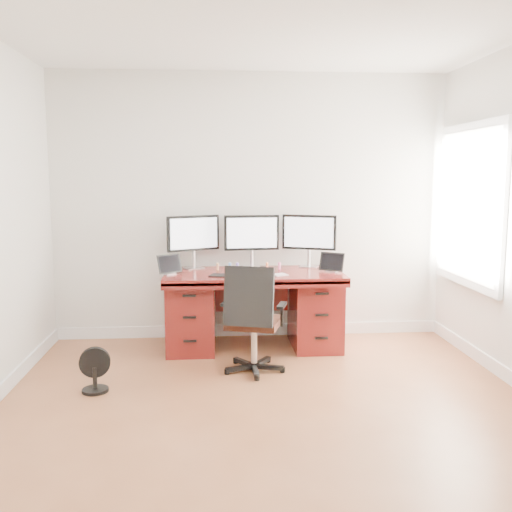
{
  "coord_description": "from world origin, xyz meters",
  "views": [
    {
      "loc": [
        -0.39,
        -3.58,
        1.67
      ],
      "look_at": [
        0.0,
        1.5,
        0.95
      ],
      "focal_mm": 40.0,
      "sensor_mm": 36.0,
      "label": 1
    }
  ],
  "objects": [
    {
      "name": "monitor_left",
      "position": [
        -0.58,
        2.07,
        1.09
      ],
      "size": [
        0.51,
        0.27,
        0.53
      ],
      "rotation": [
        0.0,
        0.0,
        0.45
      ],
      "color": "silver",
      "rests_on": "desk"
    },
    {
      "name": "monitor_center",
      "position": [
        0.0,
        2.07,
        1.09
      ],
      "size": [
        0.55,
        0.15,
        0.53
      ],
      "rotation": [
        0.0,
        0.0,
        0.08
      ],
      "color": "silver",
      "rests_on": "desk"
    },
    {
      "name": "figurine_purple",
      "position": [
        -0.15,
        1.95,
        0.79
      ],
      "size": [
        0.03,
        0.03,
        0.07
      ],
      "color": "#846BD9",
      "rests_on": "desk"
    },
    {
      "name": "drawing_tablet",
      "position": [
        -0.3,
        1.62,
        0.76
      ],
      "size": [
        0.28,
        0.22,
        0.01
      ],
      "primitive_type": "cube",
      "rotation": [
        0.0,
        0.0,
        -0.32
      ],
      "color": "black",
      "rests_on": "desk"
    },
    {
      "name": "keyboard",
      "position": [
        -0.02,
        1.64,
        0.76
      ],
      "size": [
        0.3,
        0.22,
        0.01
      ],
      "primitive_type": "cube",
      "rotation": [
        0.0,
        0.0,
        -0.42
      ],
      "color": "silver",
      "rests_on": "desk"
    },
    {
      "name": "phone",
      "position": [
        0.01,
        1.77,
        0.76
      ],
      "size": [
        0.13,
        0.1,
        0.01
      ],
      "primitive_type": "cube",
      "rotation": [
        0.0,
        0.0,
        -0.31
      ],
      "color": "black",
      "rests_on": "desk"
    },
    {
      "name": "trackpad",
      "position": [
        0.23,
        1.62,
        0.76
      ],
      "size": [
        0.16,
        0.16,
        0.01
      ],
      "primitive_type": "cube",
      "rotation": [
        0.0,
        0.0,
        0.39
      ],
      "color": "silver",
      "rests_on": "desk"
    },
    {
      "name": "office_chair",
      "position": [
        -0.06,
        1.1,
        0.31
      ],
      "size": [
        0.62,
        0.62,
        0.94
      ],
      "rotation": [
        0.0,
        0.0,
        -0.29
      ],
      "color": "black",
      "rests_on": "ground"
    },
    {
      "name": "figurine_blue",
      "position": [
        -0.22,
        1.95,
        0.79
      ],
      "size": [
        0.03,
        0.03,
        0.07
      ],
      "color": "#538DDF",
      "rests_on": "desk"
    },
    {
      "name": "monitor_right",
      "position": [
        0.58,
        2.07,
        1.09
      ],
      "size": [
        0.52,
        0.24,
        0.53
      ],
      "rotation": [
        0.0,
        0.0,
        -0.4
      ],
      "color": "silver",
      "rests_on": "desk"
    },
    {
      "name": "figurine_orange",
      "position": [
        0.14,
        1.95,
        0.79
      ],
      "size": [
        0.03,
        0.03,
        0.07
      ],
      "color": "orange",
      "rests_on": "desk"
    },
    {
      "name": "ground",
      "position": [
        0.0,
        0.0,
        0.0
      ],
      "size": [
        4.5,
        4.5,
        0.0
      ],
      "primitive_type": "plane",
      "color": "brown",
      "rests_on": "ground"
    },
    {
      "name": "figurine_yellow",
      "position": [
        -0.34,
        1.95,
        0.79
      ],
      "size": [
        0.03,
        0.03,
        0.07
      ],
      "color": "tan",
      "rests_on": "desk"
    },
    {
      "name": "figurine_pink",
      "position": [
        0.27,
        1.95,
        0.79
      ],
      "size": [
        0.03,
        0.03,
        0.07
      ],
      "color": "pink",
      "rests_on": "desk"
    },
    {
      "name": "tablet_right",
      "position": [
        0.75,
        1.75,
        0.84
      ],
      "size": [
        0.24,
        0.19,
        0.19
      ],
      "rotation": [
        0.0,
        0.0,
        -0.57
      ],
      "color": "silver",
      "rests_on": "desk"
    },
    {
      "name": "floor_fan",
      "position": [
        -1.31,
        0.75,
        0.17
      ],
      "size": [
        0.24,
        0.2,
        0.35
      ],
      "rotation": [
        0.0,
        0.0,
        0.14
      ],
      "color": "black",
      "rests_on": "ground"
    },
    {
      "name": "desk",
      "position": [
        0.0,
        1.83,
        0.4
      ],
      "size": [
        1.7,
        0.8,
        0.75
      ],
      "color": "#5F1513",
      "rests_on": "ground"
    },
    {
      "name": "back_wall",
      "position": [
        0.0,
        2.25,
        1.35
      ],
      "size": [
        4.0,
        0.1,
        2.7
      ],
      "primitive_type": "cube",
      "color": "silver",
      "rests_on": "ground"
    },
    {
      "name": "tablet_left",
      "position": [
        -0.8,
        1.75,
        0.84
      ],
      "size": [
        0.24,
        0.19,
        0.19
      ],
      "rotation": [
        0.0,
        0.0,
        0.59
      ],
      "color": "silver",
      "rests_on": "desk"
    }
  ]
}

